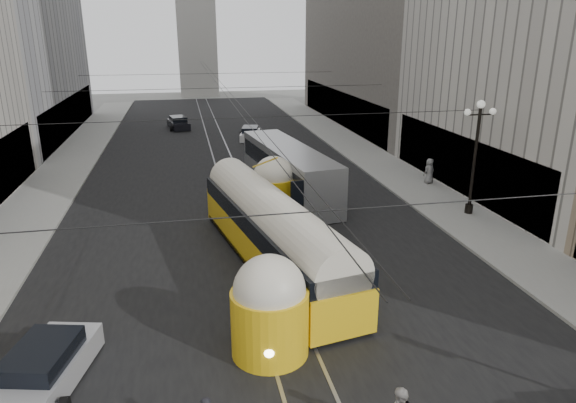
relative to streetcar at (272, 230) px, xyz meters
name	(u,v)px	position (x,y,z in m)	size (l,w,h in m)	color
road	(225,165)	(-0.50, 18.69, -1.70)	(20.00, 85.00, 0.02)	black
sidewalk_left	(72,161)	(-12.50, 22.19, -1.62)	(4.00, 72.00, 0.15)	gray
sidewalk_right	(356,148)	(11.50, 22.19, -1.62)	(4.00, 72.00, 0.15)	gray
rail_left	(215,165)	(-1.25, 18.69, -1.70)	(0.12, 85.00, 0.04)	gray
rail_right	(235,164)	(0.25, 18.69, -1.70)	(0.12, 85.00, 0.04)	gray
lamppost_right_mid	(476,151)	(12.10, 4.19, 2.05)	(1.86, 0.44, 6.37)	black
catenary	(225,90)	(-0.38, 17.68, 4.19)	(25.00, 72.00, 0.23)	black
streetcar	(272,230)	(0.00, 0.00, 0.00)	(5.00, 15.63, 3.47)	yellow
city_bus	(288,168)	(2.86, 10.30, -0.01)	(4.15, 12.41, 3.09)	#95979A
sedan_silver	(44,369)	(-8.00, -6.88, -1.07)	(2.79, 4.65, 1.37)	#BABABF
sedan_white_far	(250,134)	(2.80, 28.18, -1.12)	(2.51, 4.27, 1.26)	silver
sedan_dark_far	(178,123)	(-4.01, 35.58, -1.09)	(2.52, 4.48, 1.33)	black
pedestrian_sidewalk_right	(429,171)	(12.63, 10.27, -0.69)	(0.83, 0.51, 1.71)	slate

